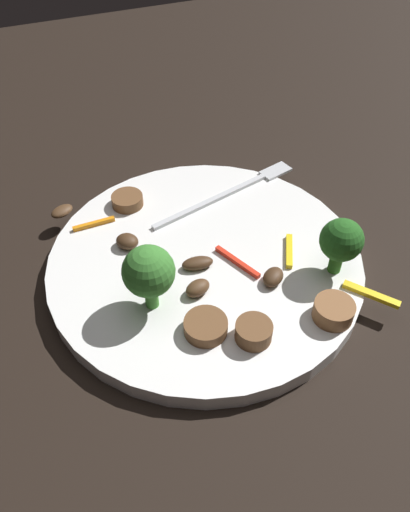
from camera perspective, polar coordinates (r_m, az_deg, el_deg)
ground_plane at (r=0.47m, az=0.00°, el=-1.44°), size 1.40×1.40×0.00m
plate at (r=0.47m, az=0.00°, el=-0.73°), size 0.29×0.29×0.02m
fork at (r=0.53m, az=3.51°, el=7.66°), size 0.18×0.05×0.00m
broccoli_floret_0 at (r=0.44m, az=15.50°, el=1.66°), size 0.04×0.04×0.06m
broccoli_floret_1 at (r=0.39m, az=-6.54°, el=-1.90°), size 0.04×0.04×0.06m
sausage_slice_0 at (r=0.42m, az=14.67°, el=-6.16°), size 0.04×0.04×0.02m
sausage_slice_1 at (r=0.52m, az=-8.99°, el=6.39°), size 0.05×0.05×0.01m
sausage_slice_2 at (r=0.40m, az=0.08°, el=-8.16°), size 0.05×0.05×0.01m
sausage_slice_3 at (r=0.40m, az=6.15°, el=-8.54°), size 0.03×0.03×0.02m
mushroom_0 at (r=0.44m, az=7.90°, el=-2.41°), size 0.03×0.03×0.01m
mushroom_1 at (r=0.47m, az=-9.00°, el=1.70°), size 0.03×0.03×0.01m
mushroom_2 at (r=0.45m, az=-0.88°, el=-0.83°), size 0.03×0.02×0.01m
mushroom_3 at (r=0.52m, az=-16.24°, el=5.01°), size 0.03×0.02×0.01m
mushroom_4 at (r=0.43m, az=-0.85°, el=-3.72°), size 0.03×0.02×0.01m
pepper_strip_0 at (r=0.50m, az=-12.75°, el=3.65°), size 0.04×0.00×0.00m
pepper_strip_1 at (r=0.45m, az=3.76°, el=-0.69°), size 0.02×0.05×0.00m
pepper_strip_2 at (r=0.47m, az=9.72°, el=0.58°), size 0.03×0.04×0.00m
pepper_strip_3 at (r=0.45m, az=18.69°, el=-4.23°), size 0.04×0.04×0.00m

